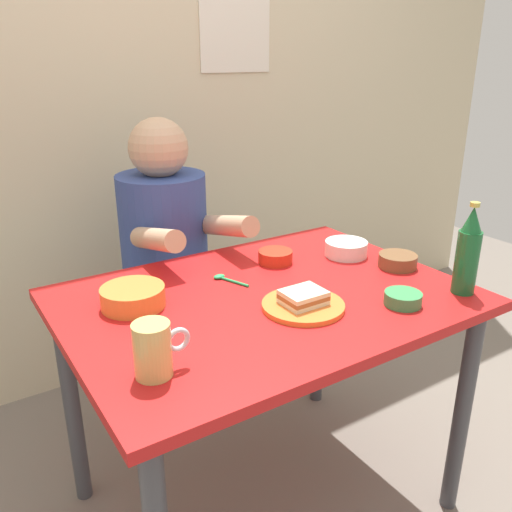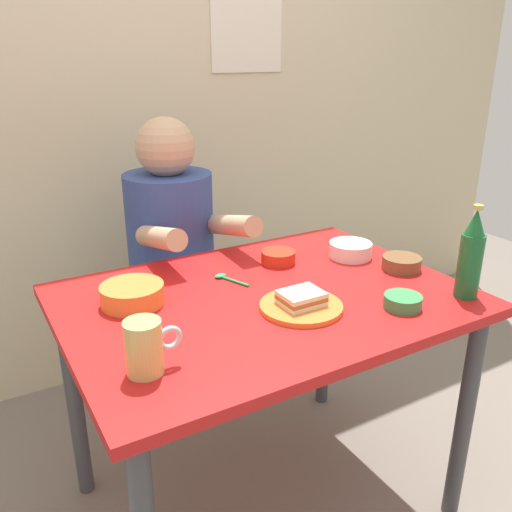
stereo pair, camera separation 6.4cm
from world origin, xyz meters
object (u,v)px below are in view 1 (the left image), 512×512
object	(u,v)px
stool	(170,330)
beer_mug	(154,349)
dining_table	(265,324)
person_seated	(165,230)
plate_orange	(303,306)
sandwich	(303,297)
soup_bowl_orange	(133,296)
beer_bottle	(468,253)

from	to	relation	value
stool	beer_mug	xyz separation A→B (m)	(-0.39, -0.83, 0.45)
dining_table	beer_mug	world-z (taller)	beer_mug
person_seated	beer_mug	bearing A→B (deg)	-115.11
stool	person_seated	bearing A→B (deg)	-90.00
beer_mug	person_seated	bearing A→B (deg)	64.89
person_seated	plate_orange	xyz separation A→B (m)	(0.07, -0.74, -0.02)
person_seated	plate_orange	world-z (taller)	person_seated
stool	beer_mug	world-z (taller)	beer_mug
sandwich	dining_table	bearing A→B (deg)	106.55
beer_mug	soup_bowl_orange	size ratio (longest dim) A/B	0.74
person_seated	plate_orange	size ratio (longest dim) A/B	3.27
beer_mug	beer_bottle	size ratio (longest dim) A/B	0.48
dining_table	stool	distance (m)	0.70
sandwich	soup_bowl_orange	distance (m)	0.45
dining_table	soup_bowl_orange	xyz separation A→B (m)	(-0.34, 0.13, 0.12)
dining_table	plate_orange	xyz separation A→B (m)	(0.04, -0.12, 0.10)
dining_table	stool	bearing A→B (deg)	92.74
beer_mug	soup_bowl_orange	world-z (taller)	beer_mug
stool	plate_orange	xyz separation A→B (m)	(0.07, -0.75, 0.40)
dining_table	soup_bowl_orange	bearing A→B (deg)	158.64
soup_bowl_orange	beer_mug	bearing A→B (deg)	-103.28
person_seated	sandwich	world-z (taller)	person_seated
dining_table	stool	size ratio (longest dim) A/B	2.44
sandwich	beer_mug	bearing A→B (deg)	-169.98
sandwich	beer_mug	xyz separation A→B (m)	(-0.45, -0.08, 0.03)
dining_table	beer_bottle	distance (m)	0.60
dining_table	beer_mug	xyz separation A→B (m)	(-0.42, -0.20, 0.15)
person_seated	beer_mug	size ratio (longest dim) A/B	5.71
dining_table	stool	world-z (taller)	dining_table
person_seated	beer_mug	world-z (taller)	person_seated
beer_bottle	beer_mug	bearing A→B (deg)	174.64
beer_mug	beer_bottle	distance (m)	0.90
sandwich	beer_mug	size ratio (longest dim) A/B	0.87
stool	soup_bowl_orange	size ratio (longest dim) A/B	2.65
dining_table	plate_orange	bearing A→B (deg)	-73.45
plate_orange	sandwich	xyz separation A→B (m)	(0.00, 0.00, 0.02)
soup_bowl_orange	beer_bottle	bearing A→B (deg)	-27.23
beer_mug	beer_bottle	bearing A→B (deg)	-5.36
dining_table	sandwich	xyz separation A→B (m)	(0.04, -0.12, 0.13)
dining_table	soup_bowl_orange	size ratio (longest dim) A/B	6.47
person_seated	sandwich	size ratio (longest dim) A/B	6.54
stool	person_seated	distance (m)	0.42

